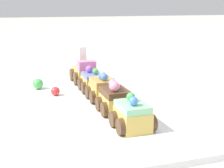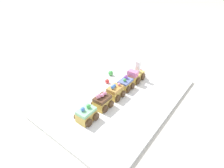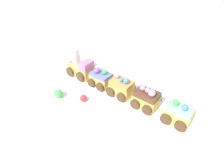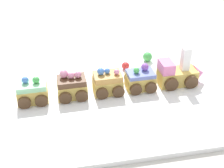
% 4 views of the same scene
% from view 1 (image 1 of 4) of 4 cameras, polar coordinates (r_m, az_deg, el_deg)
% --- Properties ---
extents(ground_plane, '(10.00, 10.00, 0.00)m').
position_cam_1_polar(ground_plane, '(0.78, -0.75, -3.17)').
color(ground_plane, beige).
extents(display_board, '(0.69, 0.45, 0.01)m').
position_cam_1_polar(display_board, '(0.77, -0.75, -2.75)').
color(display_board, white).
rests_on(display_board, ground_plane).
extents(cake_train_locomotive, '(0.13, 0.07, 0.10)m').
position_cam_1_polar(cake_train_locomotive, '(0.92, -5.25, 2.18)').
color(cake_train_locomotive, '#E0BC56').
rests_on(cake_train_locomotive, display_board).
extents(cake_car_blueberry, '(0.07, 0.07, 0.07)m').
position_cam_1_polar(cake_car_blueberry, '(0.82, -3.49, 0.37)').
color(cake_car_blueberry, '#E0BC56').
rests_on(cake_car_blueberry, display_board).
extents(cake_car_caramel, '(0.07, 0.07, 0.07)m').
position_cam_1_polar(cake_car_caramel, '(0.74, -1.72, -1.04)').
color(cake_car_caramel, '#E0BC56').
rests_on(cake_car_caramel, display_board).
extents(cake_car_chocolate, '(0.07, 0.07, 0.07)m').
position_cam_1_polar(cake_car_chocolate, '(0.66, 0.56, -2.97)').
color(cake_car_chocolate, '#E0BC56').
rests_on(cake_car_chocolate, display_board).
extents(cake_car_mint, '(0.07, 0.07, 0.07)m').
position_cam_1_polar(cake_car_mint, '(0.57, 3.74, -5.91)').
color(cake_car_mint, '#E0BC56').
rests_on(cake_car_mint, display_board).
extents(gumball_red, '(0.02, 0.02, 0.02)m').
position_cam_1_polar(gumball_red, '(0.79, -10.32, -1.31)').
color(gumball_red, red).
rests_on(gumball_red, display_board).
extents(gumball_green, '(0.03, 0.03, 0.03)m').
position_cam_1_polar(gumball_green, '(0.86, -13.39, 0.02)').
color(gumball_green, '#4CBC56').
rests_on(gumball_green, display_board).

